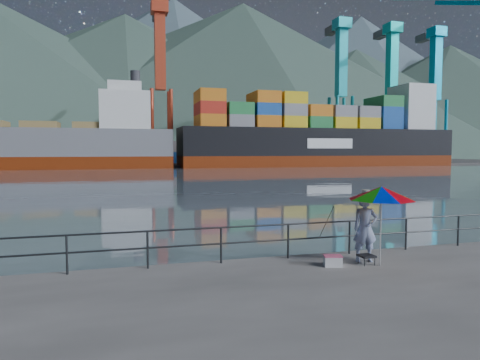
% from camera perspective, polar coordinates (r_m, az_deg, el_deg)
% --- Properties ---
extents(ground, '(24.00, 11.00, 0.50)m').
position_cam_1_polar(ground, '(7.98, 14.38, -21.30)').
color(ground, '#625F5D').
rests_on(ground, ground).
extents(harbor_water, '(500.00, 280.00, 0.00)m').
position_cam_1_polar(harbor_water, '(139.80, -14.23, 2.59)').
color(harbor_water, slate).
rests_on(harbor_water, ground).
extents(far_dock, '(200.00, 40.00, 0.40)m').
position_cam_1_polar(far_dock, '(103.67, -8.15, 2.22)').
color(far_dock, '#514F4C').
rests_on(far_dock, ground).
extents(guardrail, '(22.00, 0.06, 1.03)m').
position_cam_1_polar(guardrail, '(12.27, 2.06, -8.33)').
color(guardrail, '#2D3033').
rests_on(guardrail, ground).
extents(mountains, '(600.00, 332.80, 80.00)m').
position_cam_1_polar(mountains, '(223.93, -4.73, 12.31)').
color(mountains, '#385147').
rests_on(mountains, ground).
extents(port_cranes, '(116.00, 28.00, 38.40)m').
position_cam_1_polar(port_cranes, '(100.75, 4.63, 11.32)').
color(port_cranes, red).
rests_on(port_cranes, ground).
extents(container_stacks, '(58.00, 5.40, 7.80)m').
position_cam_1_polar(container_stacks, '(111.02, 5.84, 3.87)').
color(container_stacks, '#194CA5').
rests_on(container_stacks, ground).
extents(fisherman, '(0.77, 0.59, 1.88)m').
position_cam_1_polar(fisherman, '(12.61, 16.35, -6.21)').
color(fisherman, '#334F93').
rests_on(fisherman, ground).
extents(beach_umbrella, '(1.87, 1.87, 2.17)m').
position_cam_1_polar(beach_umbrella, '(12.13, 18.35, -1.69)').
color(beach_umbrella, white).
rests_on(beach_umbrella, ground).
extents(folding_stool, '(0.41, 0.41, 0.26)m').
position_cam_1_polar(folding_stool, '(12.46, 16.50, -10.11)').
color(folding_stool, black).
rests_on(folding_stool, ground).
extents(cooler_bag, '(0.53, 0.43, 0.27)m').
position_cam_1_polar(cooler_bag, '(12.05, 12.27, -10.55)').
color(cooler_bag, silver).
rests_on(cooler_bag, ground).
extents(fishing_rod, '(0.47, 1.83, 1.32)m').
position_cam_1_polar(fishing_rod, '(13.57, 11.31, -9.47)').
color(fishing_rod, black).
rests_on(fishing_rod, ground).
extents(bulk_carrier, '(47.16, 8.16, 14.50)m').
position_cam_1_polar(bulk_carrier, '(84.55, -23.98, 4.37)').
color(bulk_carrier, '#692108').
rests_on(bulk_carrier, ground).
extents(container_ship, '(59.42, 9.90, 18.10)m').
position_cam_1_polar(container_ship, '(93.61, 11.42, 5.57)').
color(container_ship, '#692108').
rests_on(container_ship, ground).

